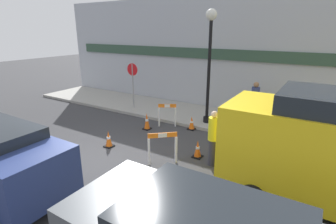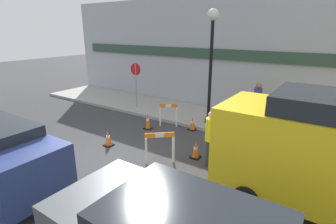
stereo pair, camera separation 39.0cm
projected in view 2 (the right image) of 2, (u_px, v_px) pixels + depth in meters
name	position (u px, v px, depth m)	size (l,w,h in m)	color
ground_plane	(87.00, 165.00, 7.95)	(60.00, 60.00, 0.00)	#38383A
sidewalk_slab	(187.00, 113.00, 12.66)	(18.00, 2.99, 0.13)	#9E9B93
storefront_facade	(204.00, 54.00, 13.08)	(18.00, 0.22, 5.50)	#A3A8B2
streetlamp_post	(211.00, 52.00, 10.31)	(0.44, 0.44, 4.57)	black
stop_sign	(136.00, 78.00, 13.00)	(0.60, 0.06, 2.23)	gray
barricade_0	(160.00, 146.00, 7.96)	(0.76, 0.69, 0.99)	white
barricade_1	(168.00, 114.00, 11.04)	(0.72, 0.49, 0.97)	white
traffic_cone_0	(148.00, 121.00, 10.78)	(0.30, 0.30, 0.70)	black
traffic_cone_1	(108.00, 138.00, 9.22)	(0.30, 0.30, 0.59)	black
traffic_cone_2	(196.00, 150.00, 8.35)	(0.30, 0.30, 0.58)	black
traffic_cone_3	(193.00, 123.00, 10.69)	(0.30, 0.30, 0.57)	black
person_worker	(210.00, 137.00, 7.66)	(0.40, 0.40, 1.72)	#33333D
person_pedestrian	(257.00, 102.00, 10.84)	(0.46, 0.46, 1.75)	#33333D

